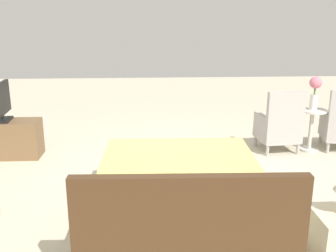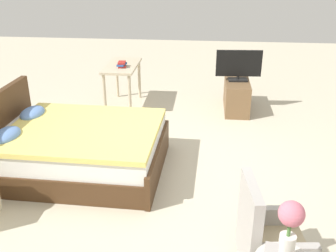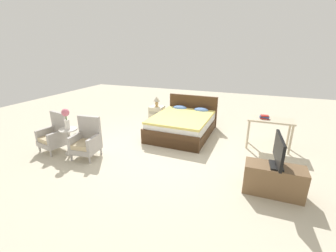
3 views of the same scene
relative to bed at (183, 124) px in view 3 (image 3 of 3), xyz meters
name	(u,v)px [view 3 (image 3 of 3)]	position (x,y,z in m)	size (l,w,h in m)	color
ground_plane	(168,150)	(-0.02, -1.14, -0.30)	(16.00, 16.00, 0.00)	beige
bed	(183,124)	(0.00, 0.00, 0.00)	(1.61, 2.09, 0.96)	#472D19
armchair_by_window_left	(55,136)	(-2.56, -2.14, 0.08)	(0.63, 0.63, 0.92)	#ADA8A3
armchair_by_window_right	(87,141)	(-1.61, -2.13, 0.08)	(0.59, 0.59, 0.92)	#ADA8A3
side_table	(69,138)	(-2.09, -2.15, 0.09)	(0.40, 0.40, 0.62)	beige
flower_vase	(66,117)	(-2.09, -2.15, 0.61)	(0.17, 0.17, 0.48)	silver
nightstand	(157,114)	(-1.14, 0.73, -0.03)	(0.44, 0.41, 0.54)	beige
table_lamp	(157,100)	(-1.14, 0.73, 0.46)	(0.22, 0.22, 0.33)	tan
tv_stand	(274,180)	(2.28, -2.12, -0.04)	(0.96, 0.40, 0.52)	brown
tv_flatscreen	(279,152)	(2.28, -2.12, 0.49)	(0.22, 0.76, 0.52)	black
vanity_desk	(270,124)	(2.25, -0.14, 0.34)	(1.04, 0.52, 0.75)	beige
book_stack	(264,117)	(2.10, -0.17, 0.50)	(0.23, 0.17, 0.09)	#AD2823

